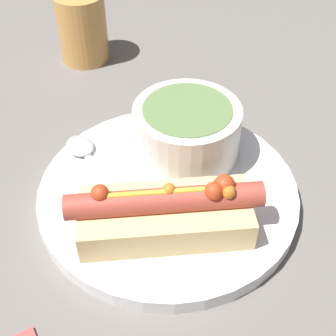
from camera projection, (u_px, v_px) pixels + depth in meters
name	position (u px, v px, depth m)	size (l,w,h in m)	color
ground_plane	(168.00, 198.00, 0.46)	(4.00, 4.00, 0.00)	slate
dinner_plate	(168.00, 193.00, 0.45)	(0.25, 0.25, 0.02)	white
hot_dog	(166.00, 212.00, 0.40)	(0.16, 0.12, 0.06)	#E5C17F
soup_bowl	(191.00, 130.00, 0.46)	(0.11, 0.11, 0.06)	silver
spoon	(90.00, 159.00, 0.47)	(0.14, 0.11, 0.01)	#B7B7BC
drinking_glass	(82.00, 28.00, 0.62)	(0.07, 0.07, 0.09)	#D8994C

